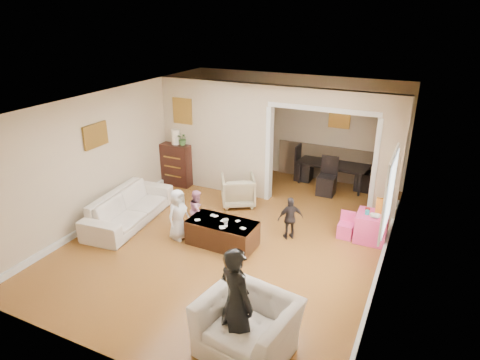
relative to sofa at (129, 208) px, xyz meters
The scene contains 27 objects.
floor 2.25m from the sofa, 12.87° to the left, with size 7.00×7.00×0.00m, color #AC722C.
partition_left 2.62m from the sofa, 70.89° to the left, with size 2.75×0.18×2.60m, color tan.
partition_right 5.27m from the sofa, 26.30° to the left, with size 0.55×0.18×2.60m, color tan.
partition_header 4.52m from the sofa, 35.07° to the left, with size 2.22×0.18×0.35m, color tan.
window_pane 5.05m from the sofa, ahead, with size 0.03×0.95×1.10m, color white.
framed_art_partition 2.68m from the sofa, 90.77° to the left, with size 0.45×0.03×0.55m, color brown.
framed_art_sofa_wall 1.58m from the sofa, 169.09° to the right, with size 0.03×0.55×0.40m, color brown.
framed_art_alcove 5.30m from the sofa, 50.28° to the left, with size 0.45×0.03×0.55m, color brown.
sofa is the anchor object (origin of this frame).
armchair_back 2.37m from the sofa, 45.97° to the left, with size 0.71×0.73×0.67m, color tan.
armchair_front 4.20m from the sofa, 30.51° to the right, with size 1.14×1.00×0.74m, color #F1E3D0.
dresser 2.15m from the sofa, 95.85° to the left, with size 0.76×0.43×1.04m, color black.
table_lamp 2.32m from the sofa, 95.85° to the left, with size 0.22×0.22×0.36m, color beige.
potted_plant 2.30m from the sofa, 90.49° to the left, with size 0.28×0.24×0.31m, color #3E642C.
coffee_table 2.13m from the sofa, ahead, with size 1.26×0.63×0.47m, color #3A2012.
coffee_cup 2.24m from the sofa, ahead, with size 0.10×0.10×0.10m, color beige.
play_table 4.78m from the sofa, 16.62° to the left, with size 0.56×0.56×0.54m, color #F94190.
cereal_box 4.94m from the sofa, 17.34° to the left, with size 0.20×0.07×0.30m, color yellow.
cyan_cup 4.68m from the sofa, 16.38° to the left, with size 0.08×0.08×0.08m, color teal.
toy_block 4.71m from the sofa, 18.44° to the left, with size 0.08×0.06×0.05m, color #B31E16.
play_bowl 4.80m from the sofa, 15.08° to the left, with size 0.20×0.20×0.05m, color white.
dining_table 4.96m from the sofa, 48.50° to the left, with size 1.67×0.93×0.59m, color black.
adult_person 4.16m from the sofa, 32.29° to the right, with size 0.55×0.36×1.52m, color black.
child_kneel_a 1.30m from the sofa, ahead, with size 0.49×0.32×1.00m, color silver.
child_kneel_b 1.47m from the sofa, 12.68° to the left, with size 0.41×0.32×0.84m, color pink.
child_toddler 3.27m from the sofa, 13.64° to the left, with size 0.50×0.21×0.85m, color black.
craft_papers 2.13m from the sofa, ahead, with size 1.01×0.46×0.00m.
Camera 1 is at (3.13, -6.39, 4.06)m, focal length 31.12 mm.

